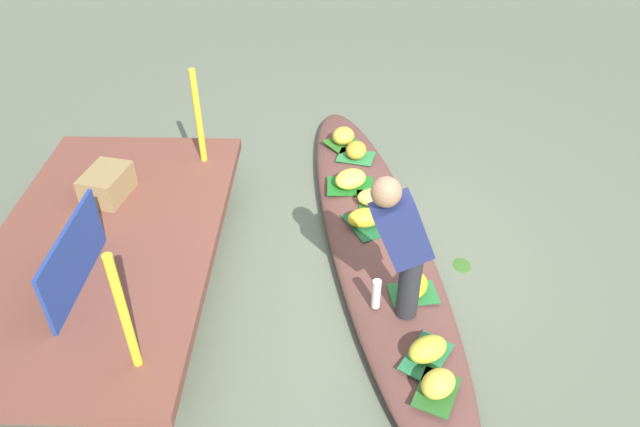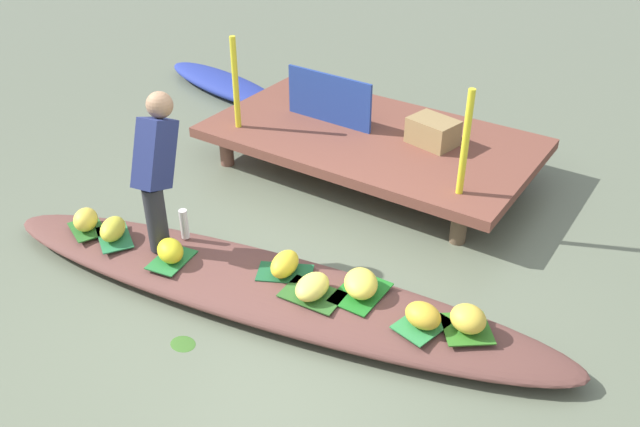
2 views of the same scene
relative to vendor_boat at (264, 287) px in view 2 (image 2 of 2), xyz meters
The scene contains 27 objects.
canal_water 0.10m from the vendor_boat, ahead, with size 40.00×40.00×0.00m, color #616A55.
dock_platform 2.28m from the vendor_boat, 99.40° to the left, with size 3.20×1.80×0.40m.
vendor_boat is the anchor object (origin of this frame).
moored_boat 4.24m from the vendor_boat, 134.54° to the left, with size 2.14×0.53×0.20m, color navy.
leaf_mat_0 0.19m from the vendor_boat, 47.20° to the left, with size 0.41×0.24×0.01m, color #1B5730.
banana_bunch_0 0.25m from the vendor_boat, 47.20° to the left, with size 0.29×0.18×0.17m, color yellow.
leaf_mat_1 1.35m from the vendor_boat, 168.72° to the right, with size 0.40×0.24×0.01m, color #277444.
banana_bunch_1 1.36m from the vendor_boat, 168.72° to the right, with size 0.29×0.19×0.17m, color gold.
leaf_mat_2 0.76m from the vendor_boat, 162.16° to the right, with size 0.36×0.25×0.01m, color #267336.
banana_bunch_2 0.78m from the vendor_boat, 162.16° to the right, with size 0.26×0.19×0.17m, color yellow.
leaf_mat_3 0.44m from the vendor_boat, ahead, with size 0.44×0.28×0.01m, color #2D5F24.
banana_bunch_3 0.46m from the vendor_boat, ahead, with size 0.31×0.22×0.15m, color #ECD556.
leaf_mat_4 1.24m from the vendor_boat, ahead, with size 0.36×0.27×0.01m, color #2E8242.
banana_bunch_4 1.25m from the vendor_boat, ahead, with size 0.26×0.21×0.16m, color gold.
leaf_mat_5 1.63m from the vendor_boat, 169.52° to the right, with size 0.34×0.25×0.01m, color #286126.
banana_bunch_5 1.64m from the vendor_boat, 169.52° to the right, with size 0.24×0.19×0.18m, color yellow.
leaf_mat_6 0.75m from the vendor_boat, 18.28° to the left, with size 0.44×0.31×0.01m, color #1D7021.
banana_bunch_6 0.76m from the vendor_boat, 18.28° to the left, with size 0.31×0.24×0.17m, color #F9DE4C.
leaf_mat_7 1.52m from the vendor_boat, 11.21° to the left, with size 0.32×0.33×0.01m, color #307021.
banana_bunch_7 1.53m from the vendor_boat, 11.21° to the left, with size 0.23×0.25×0.18m, color gold.
vendor_person 1.22m from the vendor_boat, behind, with size 0.25×0.48×1.23m.
water_bottle 0.88m from the vendor_boat, behind, with size 0.07×0.07×0.26m, color silver.
market_banner 2.46m from the vendor_boat, 111.28° to the left, with size 0.99×0.03×0.51m, color navy.
railing_post_west 2.39m from the vendor_boat, 133.87° to the left, with size 0.06×0.06×0.93m, color yellow.
railing_post_east 1.98m from the vendor_boat, 63.04° to the left, with size 0.06×0.06×0.93m, color yellow.
produce_crate 2.41m from the vendor_boat, 84.40° to the left, with size 0.44×0.32×0.25m, color olive.
drifting_plant_1 0.74m from the vendor_boat, 102.76° to the right, with size 0.19×0.16×0.01m, color #386624.
Camera 2 is at (2.54, -3.06, 3.24)m, focal length 37.44 mm.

